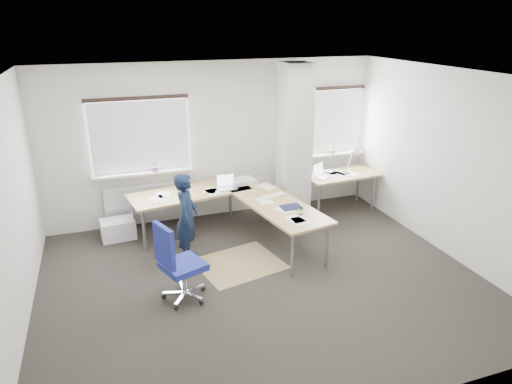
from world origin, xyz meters
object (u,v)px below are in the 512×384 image
object	(u,v)px
desk_main	(235,199)
task_chair	(181,279)
person	(187,218)
desk_side	(340,176)

from	to	relation	value
desk_main	task_chair	xyz separation A→B (m)	(-1.18, -1.52, -0.38)
person	desk_side	bearing A→B (deg)	-52.11
desk_side	person	bearing A→B (deg)	-167.37
desk_side	task_chair	world-z (taller)	desk_side
desk_side	task_chair	size ratio (longest dim) A/B	1.30
desk_main	desk_side	bearing A→B (deg)	2.70
task_chair	person	size ratio (longest dim) A/B	0.82
desk_side	task_chair	bearing A→B (deg)	-153.83
desk_main	desk_side	world-z (taller)	desk_side
task_chair	person	bearing A→B (deg)	54.05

